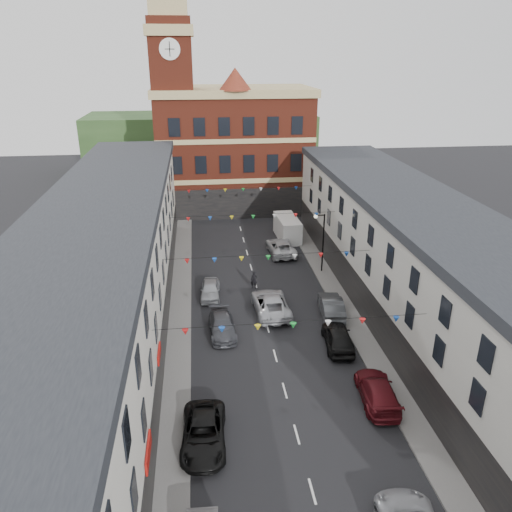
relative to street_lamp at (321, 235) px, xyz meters
name	(u,v)px	position (x,y,z in m)	size (l,w,h in m)	color
ground	(275,356)	(-6.55, -14.00, -3.90)	(160.00, 160.00, 0.00)	black
pavement_left	(179,346)	(-13.45, -12.00, -3.83)	(1.80, 64.00, 0.15)	#605E5B
pavement_right	(360,334)	(0.35, -12.00, -3.83)	(1.80, 64.00, 0.15)	#605E5B
terrace_left	(100,291)	(-18.33, -13.00, 1.44)	(8.40, 56.00, 10.70)	silver
terrace_right	(435,280)	(5.23, -13.00, 0.95)	(8.40, 56.00, 9.70)	#B7B5AC
civic_building	(233,148)	(-6.55, 23.95, 4.23)	(20.60, 13.30, 18.50)	maroon
clock_tower	(173,98)	(-14.05, 21.00, 11.03)	(5.60, 5.60, 30.00)	maroon
distant_hill	(202,142)	(-10.55, 48.00, 1.10)	(40.00, 14.00, 10.00)	#294821
street_lamp	(321,235)	(0.00, 0.00, 0.00)	(1.10, 0.36, 6.00)	black
car_left_c	(204,433)	(-11.80, -22.09, -3.18)	(2.41, 5.22, 1.45)	black
car_left_d	(222,326)	(-10.15, -10.50, -3.21)	(1.95, 4.79, 1.39)	#414349
car_left_e	(210,289)	(-10.84, -4.08, -3.20)	(1.66, 4.13, 1.41)	#9FA1A7
car_right_c	(377,391)	(-1.05, -19.68, -3.16)	(2.09, 5.14, 1.49)	#5B1219
car_right_d	(338,337)	(-1.81, -13.37, -3.09)	(1.92, 4.77, 1.63)	black
car_right_e	(331,306)	(-1.05, -8.53, -3.10)	(1.71, 4.90, 1.61)	#46494D
car_right_f	(281,247)	(-2.95, 5.27, -3.12)	(2.59, 5.61, 1.56)	silver
moving_car	(271,304)	(-5.94, -7.60, -3.08)	(2.75, 5.96, 1.66)	#B7B9BF
white_van	(287,228)	(-1.44, 9.97, -2.64)	(2.19, 5.70, 2.52)	white
pedestrian	(254,280)	(-6.81, -2.86, -3.07)	(0.61, 0.40, 1.67)	black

